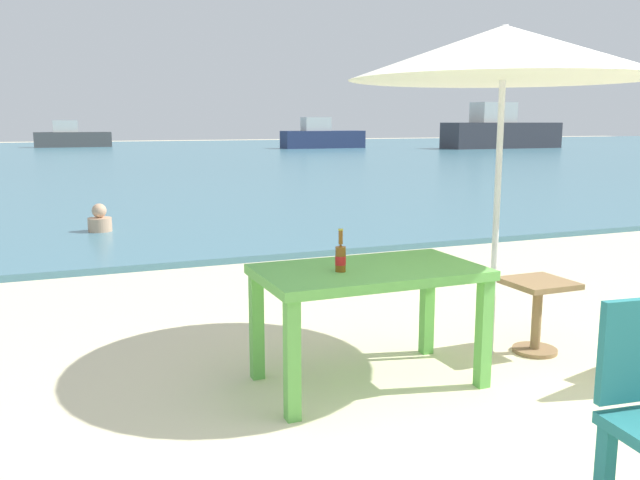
{
  "coord_description": "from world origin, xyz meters",
  "views": [
    {
      "loc": [
        -2.69,
        -2.54,
        1.66
      ],
      "look_at": [
        -0.43,
        3.0,
        0.6
      ],
      "focal_mm": 37.44,
      "sensor_mm": 36.0,
      "label": 1
    }
  ],
  "objects_px": {
    "swimmer_person": "(100,221)",
    "boat_cargo_ship": "(72,137)",
    "picnic_table_green": "(369,284)",
    "side_table_wood": "(537,305)",
    "patio_umbrella": "(504,53)",
    "beer_bottle_amber": "(341,257)",
    "boat_sailboat": "(500,132)",
    "boat_fishing_trawler": "(322,137)"
  },
  "relations": [
    {
      "from": "side_table_wood",
      "to": "boat_cargo_ship",
      "type": "distance_m",
      "value": 42.07
    },
    {
      "from": "picnic_table_green",
      "to": "boat_sailboat",
      "type": "height_order",
      "value": "boat_sailboat"
    },
    {
      "from": "side_table_wood",
      "to": "swimmer_person",
      "type": "bearing_deg",
      "value": 111.72
    },
    {
      "from": "patio_umbrella",
      "to": "side_table_wood",
      "type": "distance_m",
      "value": 1.8
    },
    {
      "from": "boat_cargo_ship",
      "to": "boat_sailboat",
      "type": "relative_size",
      "value": 0.61
    },
    {
      "from": "patio_umbrella",
      "to": "boat_sailboat",
      "type": "relative_size",
      "value": 0.3
    },
    {
      "from": "swimmer_person",
      "to": "boat_fishing_trawler",
      "type": "distance_m",
      "value": 31.83
    },
    {
      "from": "boat_cargo_ship",
      "to": "boat_sailboat",
      "type": "distance_m",
      "value": 26.93
    },
    {
      "from": "side_table_wood",
      "to": "boat_cargo_ship",
      "type": "height_order",
      "value": "boat_cargo_ship"
    },
    {
      "from": "swimmer_person",
      "to": "boat_cargo_ship",
      "type": "bearing_deg",
      "value": 88.55
    },
    {
      "from": "beer_bottle_amber",
      "to": "boat_sailboat",
      "type": "bearing_deg",
      "value": 51.51
    },
    {
      "from": "boat_sailboat",
      "to": "boat_fishing_trawler",
      "type": "bearing_deg",
      "value": 157.75
    },
    {
      "from": "swimmer_person",
      "to": "boat_fishing_trawler",
      "type": "relative_size",
      "value": 0.08
    },
    {
      "from": "beer_bottle_amber",
      "to": "side_table_wood",
      "type": "relative_size",
      "value": 0.49
    },
    {
      "from": "patio_umbrella",
      "to": "boat_sailboat",
      "type": "height_order",
      "value": "boat_sailboat"
    },
    {
      "from": "picnic_table_green",
      "to": "swimmer_person",
      "type": "bearing_deg",
      "value": 100.28
    },
    {
      "from": "picnic_table_green",
      "to": "side_table_wood",
      "type": "relative_size",
      "value": 2.59
    },
    {
      "from": "side_table_wood",
      "to": "boat_fishing_trawler",
      "type": "relative_size",
      "value": 0.11
    },
    {
      "from": "beer_bottle_amber",
      "to": "swimmer_person",
      "type": "bearing_deg",
      "value": 98.39
    },
    {
      "from": "beer_bottle_amber",
      "to": "side_table_wood",
      "type": "distance_m",
      "value": 1.68
    },
    {
      "from": "boat_fishing_trawler",
      "to": "boat_cargo_ship",
      "type": "relative_size",
      "value": 1.1
    },
    {
      "from": "picnic_table_green",
      "to": "swimmer_person",
      "type": "xyz_separation_m",
      "value": [
        -1.18,
        6.48,
        -0.41
      ]
    },
    {
      "from": "picnic_table_green",
      "to": "patio_umbrella",
      "type": "height_order",
      "value": "patio_umbrella"
    },
    {
      "from": "side_table_wood",
      "to": "boat_sailboat",
      "type": "bearing_deg",
      "value": 53.32
    },
    {
      "from": "beer_bottle_amber",
      "to": "side_table_wood",
      "type": "bearing_deg",
      "value": 3.19
    },
    {
      "from": "boat_fishing_trawler",
      "to": "boat_cargo_ship",
      "type": "height_order",
      "value": "boat_fishing_trawler"
    },
    {
      "from": "side_table_wood",
      "to": "boat_sailboat",
      "type": "height_order",
      "value": "boat_sailboat"
    },
    {
      "from": "patio_umbrella",
      "to": "swimmer_person",
      "type": "bearing_deg",
      "value": 109.42
    },
    {
      "from": "beer_bottle_amber",
      "to": "boat_cargo_ship",
      "type": "xyz_separation_m",
      "value": [
        -0.06,
        42.13,
        -0.17
      ]
    },
    {
      "from": "picnic_table_green",
      "to": "boat_fishing_trawler",
      "type": "height_order",
      "value": "boat_fishing_trawler"
    },
    {
      "from": "beer_bottle_amber",
      "to": "boat_fishing_trawler",
      "type": "bearing_deg",
      "value": 67.83
    },
    {
      "from": "swimmer_person",
      "to": "picnic_table_green",
      "type": "bearing_deg",
      "value": -79.72
    },
    {
      "from": "side_table_wood",
      "to": "swimmer_person",
      "type": "relative_size",
      "value": 1.32
    },
    {
      "from": "boat_fishing_trawler",
      "to": "side_table_wood",
      "type": "bearing_deg",
      "value": -109.9
    },
    {
      "from": "beer_bottle_amber",
      "to": "boat_fishing_trawler",
      "type": "height_order",
      "value": "boat_fishing_trawler"
    },
    {
      "from": "boat_fishing_trawler",
      "to": "patio_umbrella",
      "type": "bearing_deg",
      "value": -110.43
    },
    {
      "from": "swimmer_person",
      "to": "boat_sailboat",
      "type": "bearing_deg",
      "value": 43.54
    },
    {
      "from": "side_table_wood",
      "to": "boat_fishing_trawler",
      "type": "height_order",
      "value": "boat_fishing_trawler"
    },
    {
      "from": "side_table_wood",
      "to": "boat_cargo_ship",
      "type": "xyz_separation_m",
      "value": [
        -1.66,
        42.04,
        0.33
      ]
    },
    {
      "from": "picnic_table_green",
      "to": "side_table_wood",
      "type": "xyz_separation_m",
      "value": [
        1.39,
        0.05,
        -0.3
      ]
    },
    {
      "from": "side_table_wood",
      "to": "swimmer_person",
      "type": "xyz_separation_m",
      "value": [
        -2.56,
        6.43,
        -0.11
      ]
    },
    {
      "from": "swimmer_person",
      "to": "beer_bottle_amber",
      "type": "bearing_deg",
      "value": -81.61
    }
  ]
}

